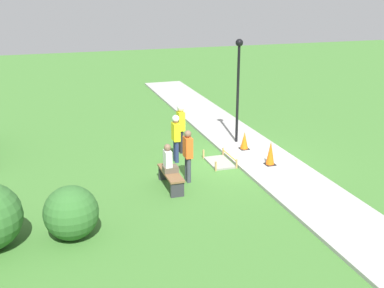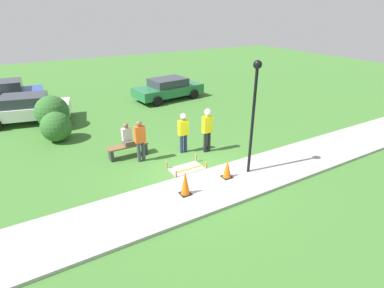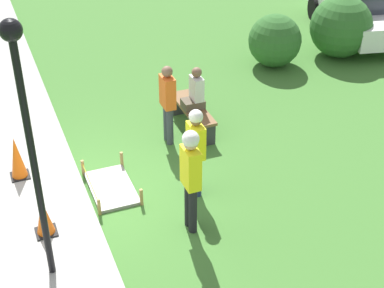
% 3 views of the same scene
% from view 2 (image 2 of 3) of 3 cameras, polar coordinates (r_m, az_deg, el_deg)
% --- Properties ---
extents(ground_plane, '(60.00, 60.00, 0.00)m').
position_cam_2_polar(ground_plane, '(10.83, 0.48, -5.87)').
color(ground_plane, '#3D702D').
extents(sidewalk, '(28.00, 2.22, 0.10)m').
position_cam_2_polar(sidewalk, '(10.00, 3.77, -8.39)').
color(sidewalk, '#9E9E99').
rests_on(sidewalk, ground_plane).
extents(wet_concrete_patch, '(1.30, 0.80, 0.33)m').
position_cam_2_polar(wet_concrete_patch, '(11.12, -1.04, -4.77)').
color(wet_concrete_patch, gray).
rests_on(wet_concrete_patch, ground_plane).
extents(traffic_cone_near_patch, '(0.34, 0.34, 0.82)m').
position_cam_2_polar(traffic_cone_near_patch, '(9.39, -1.29, -7.42)').
color(traffic_cone_near_patch, black).
rests_on(traffic_cone_near_patch, sidewalk).
extents(traffic_cone_far_patch, '(0.34, 0.34, 0.66)m').
position_cam_2_polar(traffic_cone_far_patch, '(10.40, 6.72, -4.73)').
color(traffic_cone_far_patch, black).
rests_on(traffic_cone_far_patch, sidewalk).
extents(park_bench, '(1.60, 0.44, 0.51)m').
position_cam_2_polar(park_bench, '(12.24, -12.10, -0.82)').
color(park_bench, '#2D2D33').
rests_on(park_bench, ground_plane).
extents(person_seated_on_bench, '(0.36, 0.44, 0.89)m').
position_cam_2_polar(person_seated_on_bench, '(12.09, -12.29, 1.47)').
color(person_seated_on_bench, brown).
rests_on(person_seated_on_bench, park_bench).
extents(worker_supervisor, '(0.40, 0.24, 1.68)m').
position_cam_2_polar(worker_supervisor, '(12.08, -1.67, 2.71)').
color(worker_supervisor, navy).
rests_on(worker_supervisor, ground_plane).
extents(worker_assistant, '(0.40, 0.27, 1.86)m').
position_cam_2_polar(worker_assistant, '(12.10, 2.95, 3.40)').
color(worker_assistant, black).
rests_on(worker_assistant, ground_plane).
extents(bystander_in_orange_shirt, '(0.40, 0.22, 1.67)m').
position_cam_2_polar(bystander_in_orange_shirt, '(11.53, -9.86, 0.99)').
color(bystander_in_orange_shirt, '#383D47').
rests_on(bystander_in_orange_shirt, ground_plane).
extents(lamppost_near, '(0.28, 0.28, 3.92)m').
position_cam_2_polar(lamppost_near, '(10.02, 11.77, 7.72)').
color(lamppost_near, black).
rests_on(lamppost_near, sidewalk).
extents(parked_car_blue, '(4.41, 2.44, 1.63)m').
position_cam_2_polar(parked_car_blue, '(20.95, -32.29, 7.92)').
color(parked_car_blue, '#28479E').
rests_on(parked_car_blue, ground_plane).
extents(parked_car_green, '(4.63, 2.49, 1.35)m').
position_cam_2_polar(parked_car_green, '(19.84, -4.56, 10.53)').
color(parked_car_green, '#236B3D').
rests_on(parked_car_green, ground_plane).
extents(parked_car_white, '(4.55, 2.74, 1.44)m').
position_cam_2_polar(parked_car_white, '(17.72, -29.13, 5.95)').
color(parked_car_white, white).
rests_on(parked_car_white, ground_plane).
extents(shrub_rounded_near, '(1.61, 1.61, 1.61)m').
position_cam_2_polar(shrub_rounded_near, '(16.33, -25.10, 5.56)').
color(shrub_rounded_near, '#2D6028').
rests_on(shrub_rounded_near, ground_plane).
extents(shrub_rounded_mid, '(1.34, 1.34, 1.34)m').
position_cam_2_polar(shrub_rounded_mid, '(14.59, -24.44, 3.01)').
color(shrub_rounded_mid, '#2D6028').
rests_on(shrub_rounded_mid, ground_plane).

